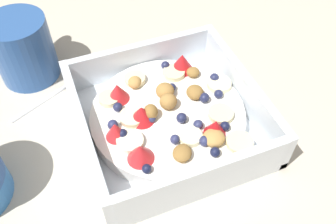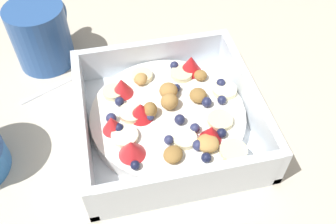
# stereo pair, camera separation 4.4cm
# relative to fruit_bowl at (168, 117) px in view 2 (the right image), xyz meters

# --- Properties ---
(ground_plane) EXTENTS (2.40, 2.40, 0.00)m
(ground_plane) POSITION_rel_fruit_bowl_xyz_m (0.00, 0.01, -0.02)
(ground_plane) COLOR beige
(fruit_bowl) EXTENTS (0.21, 0.21, 0.06)m
(fruit_bowl) POSITION_rel_fruit_bowl_xyz_m (0.00, 0.00, 0.00)
(fruit_bowl) COLOR white
(fruit_bowl) RESTS_ON ground
(spoon) EXTENTS (0.09, 0.16, 0.01)m
(spoon) POSITION_rel_fruit_bowl_xyz_m (0.13, 0.07, -0.02)
(spoon) COLOR silver
(spoon) RESTS_ON ground
(coffee_mug) EXTENTS (0.10, 0.08, 0.09)m
(coffee_mug) POSITION_rel_fruit_bowl_xyz_m (0.16, 0.14, 0.02)
(coffee_mug) COLOR #2D5699
(coffee_mug) RESTS_ON ground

